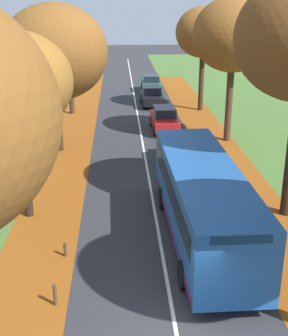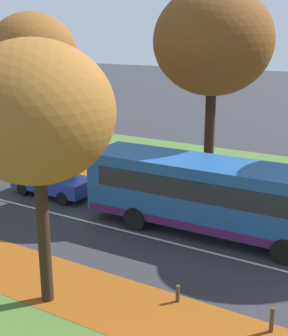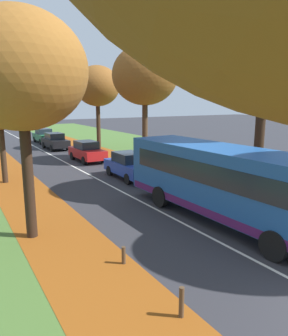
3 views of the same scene
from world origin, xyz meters
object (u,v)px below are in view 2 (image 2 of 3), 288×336
(tree_right_mid, at_px, (33,53))
(bollard_fourth, at_px, (178,294))
(car_blue_lead, at_px, (52,180))
(tree_left_near, at_px, (36,113))
(tree_right_near, at_px, (213,42))
(bus, at_px, (213,194))
(bollard_third, at_px, (272,320))

(tree_right_mid, relative_size, bollard_fourth, 16.22)
(bollard_fourth, xyz_separation_m, car_blue_lead, (5.38, 9.68, 0.54))
(car_blue_lead, bearing_deg, tree_left_near, -139.65)
(tree_right_near, distance_m, tree_right_mid, 10.97)
(tree_right_near, bearing_deg, bus, -154.56)
(tree_left_near, xyz_separation_m, tree_right_near, (11.13, -0.47, 1.64))
(bollard_fourth, bearing_deg, tree_right_mid, 56.91)
(bollard_third, bearing_deg, tree_right_near, 32.44)
(car_blue_lead, bearing_deg, tree_right_near, -60.03)
(bollard_third, bearing_deg, tree_right_mid, 61.56)
(tree_left_near, relative_size, tree_right_mid, 0.87)
(bollard_fourth, bearing_deg, tree_left_near, 118.69)
(bollard_fourth, distance_m, bus, 5.48)
(tree_left_near, bearing_deg, tree_right_mid, 43.59)
(tree_right_near, relative_size, tree_right_mid, 1.11)
(bollard_fourth, relative_size, car_blue_lead, 0.13)
(bollard_third, bearing_deg, car_blue_lead, 66.71)
(tree_left_near, xyz_separation_m, tree_right_mid, (11.00, 10.47, 0.90))
(bollard_third, height_order, bus, bus)
(bollard_fourth, xyz_separation_m, bus, (5.18, 1.09, 1.43))
(tree_left_near, xyz_separation_m, car_blue_lead, (7.29, 6.19, -4.95))
(tree_right_mid, distance_m, bollard_fourth, 17.84)
(bollard_third, xyz_separation_m, bus, (5.19, 3.95, 1.33))
(bollard_third, xyz_separation_m, car_blue_lead, (5.40, 12.54, 0.44))
(tree_right_mid, distance_m, bollard_third, 20.13)
(tree_right_near, bearing_deg, tree_right_mid, 90.70)
(tree_right_mid, bearing_deg, tree_right_near, -89.30)
(bus, distance_m, car_blue_lead, 8.64)
(tree_right_near, relative_size, bollard_fourth, 17.97)
(tree_right_mid, bearing_deg, bus, -106.92)
(tree_right_mid, bearing_deg, bollard_fourth, -123.09)
(tree_right_mid, height_order, car_blue_lead, tree_right_mid)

